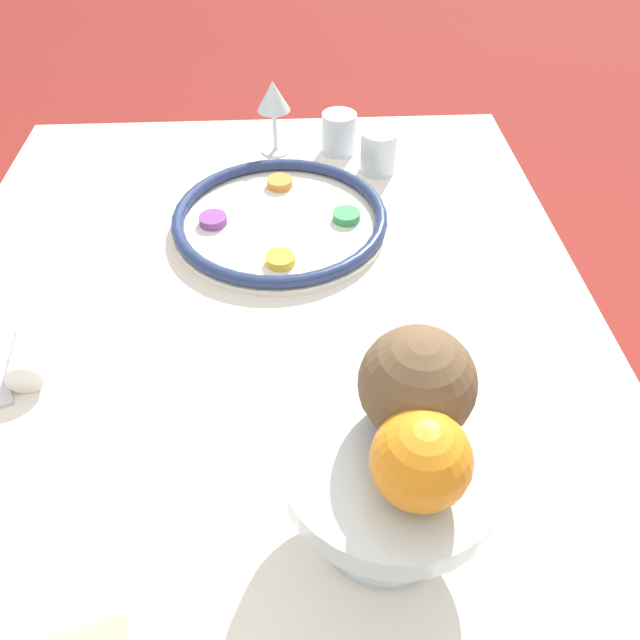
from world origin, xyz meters
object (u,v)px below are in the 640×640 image
Objects in this scene: orange_fruit at (421,460)px; coconut at (417,384)px; wine_glass at (273,100)px; fruit_stand at (390,471)px; napkin_roll at (34,339)px; cup_mid at (339,133)px; cup_far at (378,152)px; seder_plate at (280,219)px.

orange_fruit is 0.07m from coconut.
wine_glass is 0.66× the size of fruit_stand.
napkin_roll is 0.68m from cup_mid.
fruit_stand is 1.37× the size of napkin_roll.
cup_mid is at bearing -138.82° from cup_far.
seder_plate is 0.42m from napkin_roll.
coconut is (-0.04, 0.02, 0.08)m from fruit_stand.
fruit_stand reaches higher than seder_plate.
cup_far is at bearing 175.27° from coconut.
seder_plate is 4.62× the size of cup_mid.
cup_far reaches higher than napkin_roll.
orange_fruit is at bearing -4.85° from cup_far.
fruit_stand is 2.72× the size of cup_far.
coconut is 0.53m from napkin_roll.
orange_fruit is 0.56× the size of napkin_roll.
napkin_roll is 0.67m from cup_far.
napkin_roll is (0.52, -0.32, -0.08)m from wine_glass.
cup_far is at bearing 175.15° from orange_fruit.
seder_plate is 0.27m from wine_glass.
seder_plate is at bearing -168.35° from orange_fruit.
wine_glass is 0.84m from orange_fruit.
fruit_stand is 0.72m from cup_far.
cup_mid is (-0.75, -0.01, -0.14)m from coconut.
coconut is at bearing 9.99° from wine_glass.
fruit_stand is at bearing 57.62° from napkin_roll.
wine_glass is (-0.25, -0.01, 0.09)m from seder_plate.
wine_glass is 0.77m from coconut.
seder_plate is 0.61m from orange_fruit.
cup_far is (-0.17, 0.18, 0.02)m from seder_plate.
fruit_stand reaches higher than napkin_roll.
napkin_roll is at bearing -40.39° from cup_mid.
orange_fruit is at bearing 22.27° from fruit_stand.
fruit_stand is 2.72× the size of cup_mid.
napkin_roll is at bearing -50.34° from seder_plate.
napkin_roll is at bearing -117.56° from coconut.
napkin_roll is 1.98× the size of cup_mid.
coconut is at bearing 0.85° from cup_mid.
seder_plate is 0.25m from cup_far.
coconut is at bearing 148.54° from fruit_stand.
cup_mid reaches higher than napkin_roll.
fruit_stand is 2.45× the size of orange_fruit.
wine_glass is at bearing -172.03° from fruit_stand.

